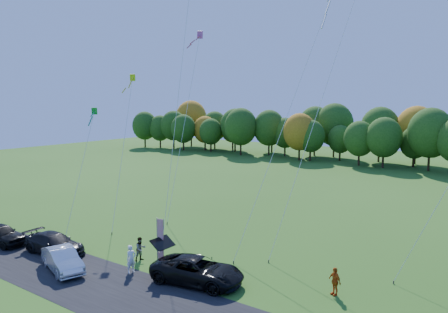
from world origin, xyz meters
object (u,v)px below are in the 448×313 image
Objects in this scene: black_suv at (198,270)px; feather_flag at (160,239)px; silver_sedan at (63,260)px; person_east at (335,281)px.

black_suv is 3.53m from feather_flag.
feather_flag reaches higher than silver_sedan.
feather_flag is (5.22, 3.73, 1.43)m from silver_sedan.
black_suv is 1.27× the size of silver_sedan.
person_east is 11.27m from feather_flag.
silver_sedan is 6.58m from feather_flag.
feather_flag is (-3.25, 0.10, 1.37)m from black_suv.
black_suv is 1.62× the size of feather_flag.
feather_flag reaches higher than black_suv.
feather_flag reaches higher than person_east.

